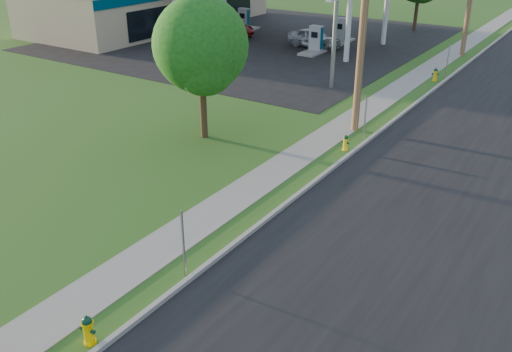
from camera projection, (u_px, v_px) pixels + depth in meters
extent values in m
cube|color=black|center=(412.00, 228.00, 16.77)|extent=(8.00, 120.00, 0.02)
cube|color=gray|center=(300.00, 193.00, 18.74)|extent=(0.15, 120.00, 0.15)
cube|color=gray|center=(258.00, 183.00, 19.64)|extent=(1.50, 120.00, 0.03)
cube|color=black|center=(255.00, 38.00, 43.56)|extent=(26.00, 28.00, 0.02)
cylinder|color=brown|center=(364.00, 19.00, 22.48)|extent=(0.32, 0.32, 9.80)
cube|color=gray|center=(183.00, 244.00, 14.10)|extent=(0.05, 0.04, 2.00)
cube|color=gray|center=(365.00, 119.00, 22.98)|extent=(0.05, 0.04, 2.00)
cube|color=gray|center=(447.00, 62.00, 32.16)|extent=(0.05, 0.04, 2.00)
cylinder|color=silver|center=(174.00, 2.00, 42.65)|extent=(0.36, 0.36, 5.50)
cylinder|color=silver|center=(349.00, 20.00, 35.16)|extent=(0.36, 0.36, 5.50)
cylinder|color=silver|center=(387.00, 7.00, 40.12)|extent=(0.36, 0.36, 5.50)
cube|color=gray|center=(216.00, 38.00, 43.28)|extent=(1.20, 3.20, 0.18)
cube|color=#9EA0A3|center=(215.00, 25.00, 42.86)|extent=(0.90, 0.50, 1.70)
cube|color=#00405C|center=(215.00, 25.00, 42.86)|extent=(0.94, 0.40, 1.50)
cube|color=black|center=(213.00, 23.00, 42.55)|extent=(0.50, 0.02, 0.40)
cube|color=gray|center=(315.00, 51.00, 38.78)|extent=(1.20, 3.20, 0.18)
cube|color=#9EA0A3|center=(316.00, 38.00, 38.37)|extent=(0.90, 0.50, 1.70)
cube|color=#00405C|center=(316.00, 38.00, 38.37)|extent=(0.94, 0.40, 1.50)
cube|color=black|center=(314.00, 35.00, 38.06)|extent=(0.50, 0.02, 0.40)
cube|color=gray|center=(244.00, 30.00, 46.28)|extent=(1.20, 3.20, 0.18)
cube|color=#9EA0A3|center=(244.00, 18.00, 45.87)|extent=(0.90, 0.50, 1.70)
cube|color=#00405C|center=(244.00, 18.00, 45.87)|extent=(0.94, 0.40, 1.50)
cube|color=black|center=(242.00, 16.00, 45.56)|extent=(0.50, 0.02, 0.40)
cube|color=gray|center=(340.00, 42.00, 41.79)|extent=(1.20, 3.20, 0.18)
cube|color=#9EA0A3|center=(341.00, 29.00, 41.38)|extent=(0.90, 0.50, 1.70)
cube|color=#00405C|center=(341.00, 29.00, 41.38)|extent=(0.94, 0.40, 1.50)
cube|color=black|center=(339.00, 26.00, 41.06)|extent=(0.50, 0.02, 0.40)
cube|color=tan|center=(153.00, 2.00, 48.21)|extent=(10.00, 22.00, 4.00)
cube|color=black|center=(197.00, 14.00, 45.95)|extent=(0.06, 16.06, 2.20)
cylinder|color=gray|center=(334.00, 44.00, 29.60)|extent=(0.24, 0.24, 5.00)
cylinder|color=#332616|center=(203.00, 103.00, 23.16)|extent=(0.30, 0.30, 3.09)
sphere|color=#144D15|center=(201.00, 45.00, 22.10)|extent=(3.96, 3.96, 3.96)
sphere|color=#144D15|center=(204.00, 63.00, 21.94)|extent=(2.72, 2.72, 2.72)
cylinder|color=#332616|center=(416.00, 10.00, 45.66)|extent=(0.30, 0.30, 3.52)
cylinder|color=#EFC600|center=(90.00, 342.00, 12.22)|extent=(0.29, 0.29, 0.06)
cylinder|color=#EFC600|center=(89.00, 332.00, 12.10)|extent=(0.23, 0.23, 0.62)
cylinder|color=#EFC600|center=(87.00, 323.00, 11.98)|extent=(0.29, 0.29, 0.04)
sphere|color=#0A351F|center=(87.00, 321.00, 11.97)|extent=(0.24, 0.24, 0.24)
cylinder|color=#0A351F|center=(86.00, 317.00, 11.91)|extent=(0.05, 0.05, 0.06)
cylinder|color=#0A351F|center=(83.00, 333.00, 11.95)|extent=(0.12, 0.13, 0.11)
cylinder|color=#0A351F|center=(84.00, 327.00, 12.13)|extent=(0.11, 0.10, 0.09)
cylinder|color=#0A351F|center=(93.00, 332.00, 12.00)|extent=(0.11, 0.10, 0.09)
cylinder|color=yellow|center=(345.00, 150.00, 22.43)|extent=(0.25, 0.25, 0.05)
cylinder|color=yellow|center=(345.00, 144.00, 22.32)|extent=(0.20, 0.20, 0.54)
cylinder|color=yellow|center=(346.00, 139.00, 22.22)|extent=(0.25, 0.25, 0.04)
sphere|color=#0B3713|center=(346.00, 138.00, 22.21)|extent=(0.21, 0.21, 0.21)
cylinder|color=#0B3713|center=(346.00, 135.00, 22.16)|extent=(0.05, 0.05, 0.05)
cylinder|color=#0B3713|center=(344.00, 143.00, 22.22)|extent=(0.12, 0.13, 0.10)
cylinder|color=#0B3713|center=(343.00, 142.00, 22.38)|extent=(0.11, 0.10, 0.08)
cylinder|color=#0B3713|center=(348.00, 143.00, 22.21)|extent=(0.11, 0.10, 0.08)
cylinder|color=yellow|center=(434.00, 80.00, 32.03)|extent=(0.29, 0.29, 0.06)
cylinder|color=yellow|center=(435.00, 76.00, 31.90)|extent=(0.23, 0.23, 0.63)
cylinder|color=yellow|center=(436.00, 71.00, 31.79)|extent=(0.29, 0.29, 0.04)
sphere|color=#05351C|center=(436.00, 70.00, 31.77)|extent=(0.24, 0.24, 0.24)
cylinder|color=#05351C|center=(436.00, 68.00, 31.71)|extent=(0.05, 0.05, 0.06)
cylinder|color=#05351C|center=(435.00, 75.00, 31.74)|extent=(0.14, 0.15, 0.12)
cylinder|color=#05351C|center=(433.00, 74.00, 31.92)|extent=(0.12, 0.11, 0.09)
cylinder|color=#05351C|center=(438.00, 75.00, 31.82)|extent=(0.12, 0.11, 0.09)
imported|color=#760304|center=(228.00, 27.00, 44.16)|extent=(5.10, 2.93, 1.34)
imported|color=#A5A8AC|center=(314.00, 38.00, 40.07)|extent=(4.13, 1.84, 1.38)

